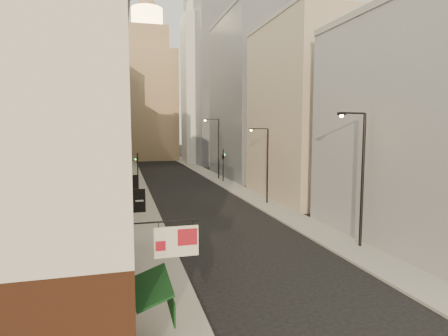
# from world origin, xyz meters

# --- Properties ---
(sidewalk_left) EXTENTS (3.00, 140.00, 0.15)m
(sidewalk_left) POSITION_xyz_m (-6.50, 55.00, 0.07)
(sidewalk_left) COLOR gray
(sidewalk_left) RESTS_ON ground
(sidewalk_right) EXTENTS (3.00, 140.00, 0.15)m
(sidewalk_right) POSITION_xyz_m (6.50, 55.00, 0.07)
(sidewalk_right) COLOR gray
(sidewalk_right) RESTS_ON ground
(near_building_left) EXTENTS (8.30, 23.04, 12.30)m
(near_building_left) POSITION_xyz_m (-10.99, 9.00, 6.02)
(near_building_left) COLOR #582E1C
(near_building_left) RESTS_ON ground
(left_bldg_beige) EXTENTS (8.00, 12.00, 16.00)m
(left_bldg_beige) POSITION_xyz_m (-12.00, 26.00, 8.00)
(left_bldg_beige) COLOR tan
(left_bldg_beige) RESTS_ON ground
(left_bldg_grey) EXTENTS (8.00, 16.00, 20.00)m
(left_bldg_grey) POSITION_xyz_m (-12.00, 42.00, 10.00)
(left_bldg_grey) COLOR gray
(left_bldg_grey) RESTS_ON ground
(left_bldg_tan) EXTENTS (8.00, 18.00, 17.00)m
(left_bldg_tan) POSITION_xyz_m (-12.00, 60.00, 8.50)
(left_bldg_tan) COLOR #8F7352
(left_bldg_tan) RESTS_ON ground
(left_bldg_wingrid) EXTENTS (8.00, 20.00, 24.00)m
(left_bldg_wingrid) POSITION_xyz_m (-12.00, 80.00, 12.00)
(left_bldg_wingrid) COLOR gray
(left_bldg_wingrid) RESTS_ON ground
(right_bldg_grey) EXTENTS (8.00, 16.00, 16.00)m
(right_bldg_grey) POSITION_xyz_m (12.00, 12.00, 8.00)
(right_bldg_grey) COLOR gray
(right_bldg_grey) RESTS_ON ground
(right_bldg_beige) EXTENTS (8.00, 16.00, 20.00)m
(right_bldg_beige) POSITION_xyz_m (12.00, 30.00, 10.00)
(right_bldg_beige) COLOR tan
(right_bldg_beige) RESTS_ON ground
(right_bldg_wingrid) EXTENTS (8.00, 20.00, 26.00)m
(right_bldg_wingrid) POSITION_xyz_m (12.00, 50.00, 13.00)
(right_bldg_wingrid) COLOR gray
(right_bldg_wingrid) RESTS_ON ground
(highrise) EXTENTS (21.00, 23.00, 51.20)m
(highrise) POSITION_xyz_m (18.00, 78.00, 25.66)
(highrise) COLOR gray
(highrise) RESTS_ON ground
(clock_tower) EXTENTS (14.00, 14.00, 44.90)m
(clock_tower) POSITION_xyz_m (-1.00, 92.00, 17.63)
(clock_tower) COLOR #8F7352
(clock_tower) RESTS_ON ground
(white_tower) EXTENTS (8.00, 8.00, 41.50)m
(white_tower) POSITION_xyz_m (10.00, 78.00, 18.61)
(white_tower) COLOR silver
(white_tower) RESTS_ON ground
(streetlamp_near) EXTENTS (2.39, 0.65, 9.20)m
(streetlamp_near) POSITION_xyz_m (7.06, 11.65, 5.25)
(streetlamp_near) COLOR black
(streetlamp_near) RESTS_ON ground
(streetlamp_mid) EXTENTS (2.14, 0.46, 8.18)m
(streetlamp_mid) POSITION_xyz_m (6.54, 27.35, 4.67)
(streetlamp_mid) COLOR black
(streetlamp_mid) RESTS_ON ground
(streetlamp_far) EXTENTS (2.50, 0.83, 9.71)m
(streetlamp_far) POSITION_xyz_m (6.49, 48.28, 5.54)
(streetlamp_far) COLOR black
(streetlamp_far) RESTS_ON ground
(traffic_light_left) EXTENTS (0.57, 0.48, 5.00)m
(traffic_light_left) POSITION_xyz_m (-6.34, 39.58, 3.42)
(traffic_light_left) COLOR black
(traffic_light_left) RESTS_ON ground
(traffic_light_right) EXTENTS (0.74, 0.74, 5.00)m
(traffic_light_right) POSITION_xyz_m (6.52, 44.66, 3.82)
(traffic_light_right) COLOR black
(traffic_light_right) RESTS_ON ground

